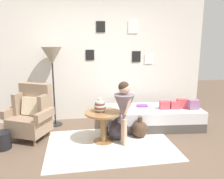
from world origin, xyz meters
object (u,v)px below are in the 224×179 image
object	(u,v)px
daybed	(153,117)
vase_striped	(100,106)
demijohn_near	(118,129)
demijohn_far	(140,129)
floor_lamp	(52,58)
book_on_daybed	(142,106)
side_table	(103,120)
armchair	(31,114)
person_child	(124,105)
magazine_basket	(2,140)

from	to	relation	value
daybed	vase_striped	size ratio (longest dim) A/B	8.08
demijohn_near	demijohn_far	bearing A→B (deg)	1.49
floor_lamp	demijohn_near	size ratio (longest dim) A/B	3.54
book_on_daybed	vase_striped	bearing A→B (deg)	-146.03
side_table	demijohn_near	world-z (taller)	side_table
vase_striped	demijohn_near	world-z (taller)	vase_striped
floor_lamp	demijohn_far	size ratio (longest dim) A/B	4.19
armchair	floor_lamp	world-z (taller)	floor_lamp
book_on_daybed	person_child	bearing A→B (deg)	-124.69
armchair	demijohn_near	xyz separation A→B (m)	(1.51, -0.33, -0.25)
book_on_daybed	demijohn_near	size ratio (longest dim) A/B	0.48
armchair	side_table	world-z (taller)	armchair
vase_striped	demijohn_near	size ratio (longest dim) A/B	0.54
person_child	demijohn_far	size ratio (longest dim) A/B	2.83
floor_lamp	person_child	xyz separation A→B (m)	(1.20, -1.15, -0.69)
magazine_basket	demijohn_near	bearing A→B (deg)	1.40
armchair	side_table	xyz separation A→B (m)	(1.23, -0.41, -0.04)
floor_lamp	magazine_basket	world-z (taller)	floor_lamp
floor_lamp	book_on_daybed	bearing A→B (deg)	-10.36
side_table	floor_lamp	distance (m)	1.64
person_child	magazine_basket	world-z (taller)	person_child
vase_striped	person_child	size ratio (longest dim) A/B	0.22
book_on_daybed	magazine_basket	distance (m)	2.64
person_child	magazine_basket	xyz separation A→B (m)	(-1.98, 0.19, -0.55)
vase_striped	magazine_basket	world-z (taller)	vase_striped
person_child	demijohn_near	distance (m)	0.56
vase_striped	demijohn_far	distance (m)	0.88
side_table	demijohn_near	bearing A→B (deg)	15.66
vase_striped	demijohn_far	bearing A→B (deg)	5.16
daybed	magazine_basket	bearing A→B (deg)	-169.78
person_child	book_on_daybed	xyz separation A→B (m)	(0.57, 0.82, -0.27)
daybed	side_table	distance (m)	1.21
daybed	vase_striped	world-z (taller)	vase_striped
armchair	person_child	xyz separation A→B (m)	(1.56, -0.57, 0.25)
armchair	person_child	world-z (taller)	person_child
armchair	side_table	distance (m)	1.30
person_child	book_on_daybed	size ratio (longest dim) A/B	4.93
armchair	daybed	bearing A→B (deg)	2.83
person_child	demijohn_near	bearing A→B (deg)	102.30
person_child	vase_striped	bearing A→B (deg)	153.63
floor_lamp	demijohn_far	distance (m)	2.17
vase_striped	demijohn_far	size ratio (longest dim) A/B	0.64
demijohn_near	demijohn_far	xyz separation A→B (m)	(0.41, 0.01, -0.04)
side_table	vase_striped	world-z (taller)	vase_striped
floor_lamp	demijohn_far	xyz separation A→B (m)	(1.55, -0.89, -1.22)
daybed	person_child	size ratio (longest dim) A/B	1.82
vase_striped	magazine_basket	distance (m)	1.68
floor_lamp	demijohn_near	xyz separation A→B (m)	(1.15, -0.90, -1.19)
daybed	person_child	xyz separation A→B (m)	(-0.75, -0.69, 0.49)
side_table	floor_lamp	bearing A→B (deg)	131.71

